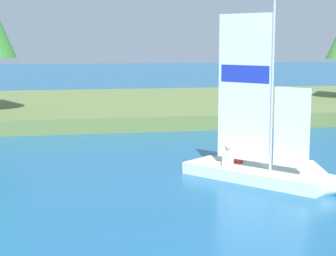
# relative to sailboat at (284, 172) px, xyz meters

# --- Properties ---
(shore_bank) EXTENTS (80.00, 15.80, 0.70)m
(shore_bank) POSITION_rel_sailboat_xyz_m (-4.85, 18.23, -0.03)
(shore_bank) COLOR #5B703D
(shore_bank) RESTS_ON ground
(sailboat) EXTENTS (4.30, 4.84, 5.75)m
(sailboat) POSITION_rel_sailboat_xyz_m (0.00, 0.00, 0.00)
(sailboat) COLOR silver
(sailboat) RESTS_ON ground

